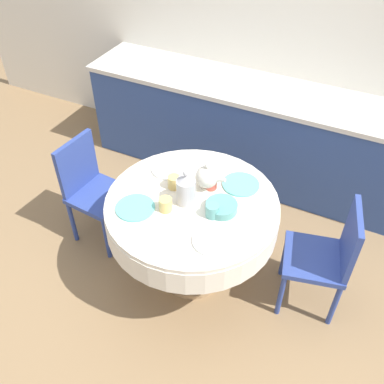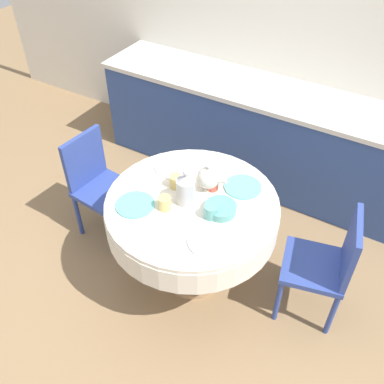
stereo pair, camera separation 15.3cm
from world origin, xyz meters
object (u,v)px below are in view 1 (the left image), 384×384
(chair_left, at_px, (327,255))
(chair_right, at_px, (91,186))
(teapot, at_px, (207,177))
(coffee_carafe, at_px, (186,189))

(chair_left, height_order, chair_right, same)
(chair_left, bearing_deg, teapot, 79.39)
(chair_left, xyz_separation_m, chair_right, (-1.80, -0.13, 0.00))
(chair_left, xyz_separation_m, teapot, (-0.86, -0.04, 0.37))
(chair_right, relative_size, teapot, 4.19)
(coffee_carafe, bearing_deg, chair_left, 13.98)
(coffee_carafe, height_order, teapot, coffee_carafe)
(chair_left, relative_size, teapot, 4.19)
(coffee_carafe, relative_size, teapot, 1.21)
(coffee_carafe, xyz_separation_m, teapot, (0.06, 0.19, -0.02))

